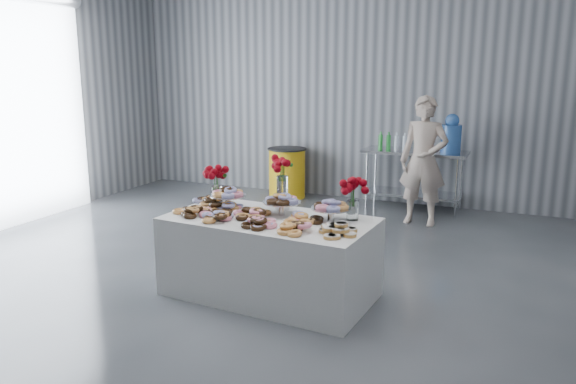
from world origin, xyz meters
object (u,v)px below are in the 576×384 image
display_table (270,257)px  prep_table (414,169)px  trash_barrel (287,173)px  water_jug (451,135)px  person (424,161)px

display_table → prep_table: 3.79m
display_table → trash_barrel: trash_barrel is taller
water_jug → prep_table: bearing=180.0°
trash_barrel → person: bearing=-16.7°
trash_barrel → water_jug: bearing=0.0°
display_table → trash_barrel: bearing=111.4°
person → trash_barrel: size_ratio=2.15×
prep_table → person: (0.25, -0.69, 0.25)m
display_table → water_jug: water_jug is taller
water_jug → trash_barrel: (-2.56, 0.00, -0.74)m
display_table → prep_table: size_ratio=1.27×
water_jug → trash_barrel: 2.67m
person → trash_barrel: 2.46m
water_jug → person: size_ratio=0.32×
person → water_jug: bearing=72.8°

